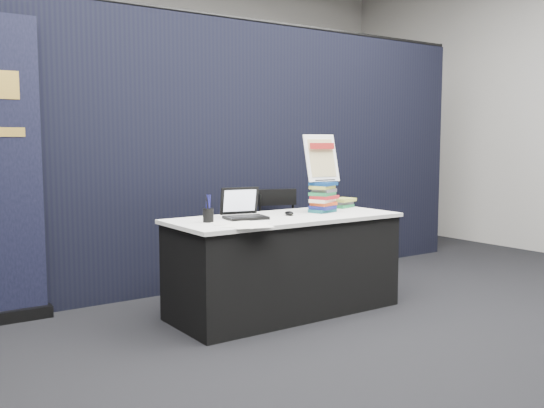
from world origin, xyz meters
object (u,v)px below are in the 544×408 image
at_px(laptop, 243,211).
at_px(info_sign, 321,159).
at_px(book_stack_tall, 323,197).
at_px(book_stack_short, 342,203).
at_px(stacking_chair, 286,233).
at_px(display_table, 284,264).

relative_size(laptop, info_sign, 0.83).
bearing_deg(book_stack_tall, info_sign, 90.00).
distance_m(book_stack_tall, book_stack_short, 0.40).
distance_m(book_stack_tall, stacking_chair, 0.79).
bearing_deg(display_table, book_stack_short, 14.91).
xyz_separation_m(info_sign, stacking_chair, (0.12, 0.64, -0.69)).
distance_m(display_table, laptop, 0.55).
relative_size(display_table, book_stack_tall, 7.42).
bearing_deg(display_table, laptop, 169.82).
relative_size(book_stack_short, info_sign, 0.53).
distance_m(book_stack_tall, info_sign, 0.31).
height_order(display_table, stacking_chair, stacking_chair).
relative_size(book_stack_short, stacking_chair, 0.24).
xyz_separation_m(laptop, stacking_chair, (0.87, 0.64, -0.32)).
relative_size(laptop, stacking_chair, 0.38).
height_order(info_sign, stacking_chair, info_sign).
height_order(display_table, laptop, laptop).
relative_size(book_stack_tall, info_sign, 0.61).
xyz_separation_m(display_table, laptop, (-0.34, 0.06, 0.43)).
distance_m(book_stack_short, stacking_chair, 0.63).
bearing_deg(info_sign, stacking_chair, 85.07).
height_order(laptop, stacking_chair, laptop).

